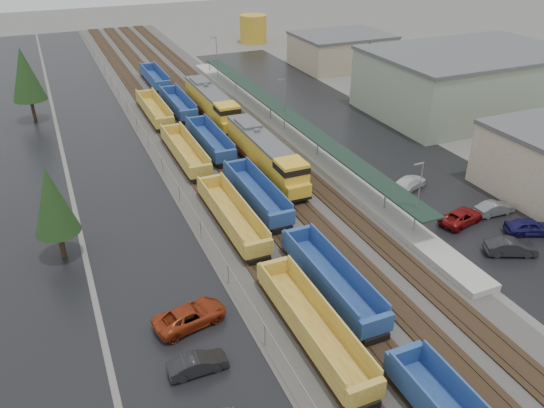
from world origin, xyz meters
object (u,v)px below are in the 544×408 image
Objects in this scene: well_string_blue at (256,194)px; parked_car_west_c at (190,316)px; parked_car_east_a at (511,247)px; parked_car_east_d at (530,227)px; storage_tank at (253,29)px; locomotive_lead at (266,155)px; parked_car_east_c at (409,183)px; locomotive_trail at (212,104)px; parked_car_east_b at (461,217)px; parked_car_east_e at (495,208)px; well_string_yellow at (231,216)px; parked_car_west_b at (198,364)px.

well_string_blue reaches higher than parked_car_west_c.
parked_car_west_c reaches higher than parked_car_east_a.
storage_tank is at bearing 18.88° from parked_car_east_d.
storage_tank is at bearing 69.43° from locomotive_lead.
locomotive_trail is at bearing 1.20° from parked_car_east_c.
parked_car_east_a is at bearing 137.94° from parked_car_east_d.
parked_car_east_c is (-12.57, -79.49, -2.46)m from storage_tank.
parked_car_west_c is at bearing 112.62° from parked_car_east_d.
parked_car_east_e is at bearing -102.83° from parked_car_east_b.
locomotive_lead is 4.69× the size of parked_car_east_e.
locomotive_lead is 12.93m from well_string_yellow.
parked_car_west_b is (-42.59, -96.50, -2.53)m from storage_tank.
parked_car_east_a is at bearing -73.25° from locomotive_trail.
parked_car_east_e is at bearing -172.73° from parked_car_east_c.
locomotive_trail is 4.26× the size of parked_car_east_a.
well_string_blue is 22.13× the size of parked_car_east_b.
parked_car_east_d is at bearing -173.64° from parked_car_east_e.
well_string_yellow reaches higher than parked_car_east_d.
parked_car_east_e is (4.13, 6.33, -0.07)m from parked_car_east_a.
parked_car_east_d reaches higher than parked_car_west_c.
parked_car_east_c reaches higher than parked_car_east_b.
parked_car_east_e is (18.02, -39.80, -1.71)m from locomotive_trail.
parked_car_east_a is at bearing -85.44° from parked_car_west_b.
parked_car_west_b is 34.50m from parked_car_east_c.
parked_car_east_b is 1.20× the size of parked_car_east_e.
parked_car_east_c is at bearing -66.97° from locomotive_trail.
well_string_blue is at bearing -98.19° from locomotive_trail.
parked_car_east_d is (4.71, -4.29, 0.09)m from parked_car_east_b.
parked_car_east_b is 1.08× the size of parked_car_east_d.
storage_tank reaches higher than well_string_yellow.
well_string_yellow is 18.13× the size of parked_car_east_a.
parked_car_west_b is 35.22m from parked_car_east_d.
parked_car_west_c is 34.13m from parked_car_east_d.
parked_car_east_a reaches higher than parked_car_east_b.
locomotive_lead reaches higher than parked_car_east_b.
parked_car_west_b is at bearing 97.71° from parked_car_east_c.
well_string_blue is at bearing -48.83° from parked_car_west_c.
storage_tank is 1.36× the size of parked_car_east_a.
parked_car_east_a is (29.72, -2.58, -0.01)m from parked_car_west_c.
parked_car_east_a is 4.84m from parked_car_east_d.
parked_car_east_e is (-7.91, -87.87, -2.51)m from storage_tank.
locomotive_trail reaches higher than parked_car_east_a.
well_string_yellow is 26.57m from parked_car_east_a.
locomotive_lead is 3.53× the size of parked_car_west_c.
parked_car_east_a is 0.91× the size of parked_car_east_c.
parked_car_east_e reaches higher than parked_car_west_b.
locomotive_lead is 28.76m from parked_car_east_a.
parked_car_east_d is 4.35m from parked_car_east_e.
parked_car_east_b reaches higher than parked_car_west_b.
locomotive_trail reaches higher than parked_car_east_c.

